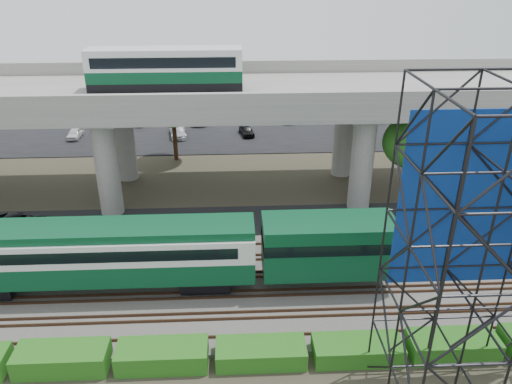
{
  "coord_description": "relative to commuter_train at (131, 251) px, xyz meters",
  "views": [
    {
      "loc": [
        -0.2,
        -23.7,
        18.97
      ],
      "look_at": [
        1.26,
        6.0,
        4.73
      ],
      "focal_mm": 35.0,
      "sensor_mm": 36.0,
      "label": 1
    }
  ],
  "objects": [
    {
      "name": "ballast_bed",
      "position": [
        6.42,
        0.0,
        -2.78
      ],
      "size": [
        90.0,
        12.0,
        0.2
      ],
      "primitive_type": "cube",
      "color": "slate",
      "rests_on": "ground"
    },
    {
      "name": "harbor_water",
      "position": [
        6.42,
        54.0,
        -2.87
      ],
      "size": [
        140.0,
        40.0,
        0.03
      ],
      "primitive_type": "cube",
      "color": "#43576E",
      "rests_on": "ground"
    },
    {
      "name": "hedge_strip",
      "position": [
        7.43,
        -6.3,
        -2.32
      ],
      "size": [
        34.6,
        1.8,
        1.2
      ],
      "color": "#195613",
      "rests_on": "ground"
    },
    {
      "name": "suv",
      "position": [
        -9.93,
        7.95,
        -2.18
      ],
      "size": [
        4.66,
        2.58,
        1.23
      ],
      "primitive_type": "imported",
      "rotation": [
        0.0,
        0.0,
        1.45
      ],
      "color": "black",
      "rests_on": "service_road"
    },
    {
      "name": "parked_cars",
      "position": [
        8.07,
        31.86,
        -2.18
      ],
      "size": [
        36.61,
        9.77,
        1.28
      ],
      "color": "silver",
      "rests_on": "parking_lot"
    },
    {
      "name": "overpass",
      "position": [
        6.03,
        14.0,
        5.33
      ],
      "size": [
        80.0,
        12.0,
        12.4
      ],
      "color": "#9E9B93",
      "rests_on": "ground"
    },
    {
      "name": "parking_lot",
      "position": [
        6.42,
        32.0,
        -2.84
      ],
      "size": [
        90.0,
        18.0,
        0.08
      ],
      "primitive_type": "cube",
      "color": "black",
      "rests_on": "ground"
    },
    {
      "name": "service_road",
      "position": [
        6.42,
        8.5,
        -2.84
      ],
      "size": [
        90.0,
        5.0,
        0.08
      ],
      "primitive_type": "cube",
      "color": "black",
      "rests_on": "ground"
    },
    {
      "name": "trees",
      "position": [
        1.76,
        14.17,
        2.69
      ],
      "size": [
        40.94,
        16.94,
        7.69
      ],
      "color": "#382314",
      "rests_on": "ground"
    },
    {
      "name": "commuter_train",
      "position": [
        0.0,
        0.0,
        0.0
      ],
      "size": [
        29.3,
        3.06,
        4.3
      ],
      "color": "black",
      "rests_on": "rail_tracks"
    },
    {
      "name": "rail_tracks",
      "position": [
        6.42,
        -0.0,
        -2.6
      ],
      "size": [
        90.0,
        9.52,
        0.16
      ],
      "color": "#472D1E",
      "rests_on": "ballast_bed"
    },
    {
      "name": "ground",
      "position": [
        6.42,
        -2.0,
        -2.88
      ],
      "size": [
        140.0,
        140.0,
        0.0
      ],
      "primitive_type": "plane",
      "color": "#474233",
      "rests_on": "ground"
    }
  ]
}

